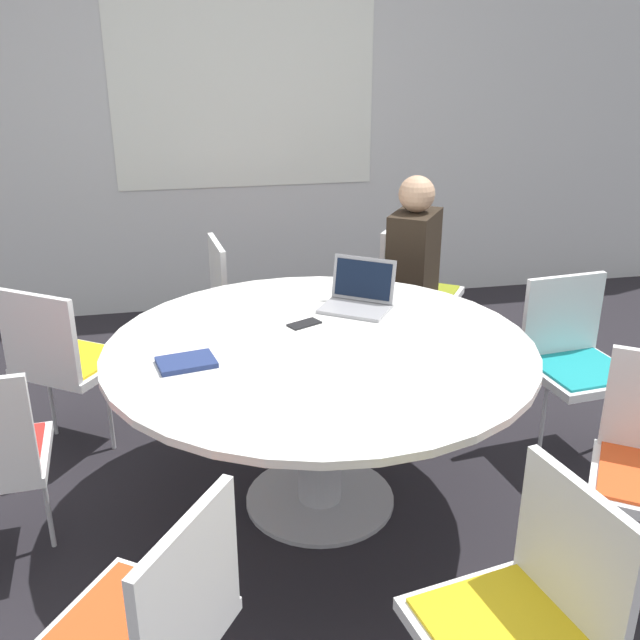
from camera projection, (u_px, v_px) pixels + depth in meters
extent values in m
plane|color=black|center=(320.00, 500.00, 3.12)|extent=(16.00, 16.00, 0.00)
cube|color=silver|center=(245.00, 121.00, 4.96)|extent=(8.00, 0.06, 2.70)
cube|color=white|center=(245.00, 91.00, 4.86)|extent=(1.80, 0.01, 1.30)
cylinder|color=#B7B7BC|center=(320.00, 498.00, 3.12)|extent=(0.65, 0.65, 0.02)
cylinder|color=#B7B7BC|center=(320.00, 426.00, 2.99)|extent=(0.19, 0.19, 0.70)
cylinder|color=white|center=(320.00, 347.00, 2.85)|extent=(1.72, 1.72, 0.03)
cube|color=white|center=(422.00, 296.00, 4.32)|extent=(0.60, 0.60, 0.04)
cube|color=olive|center=(422.00, 292.00, 4.31)|extent=(0.52, 0.53, 0.01)
cube|color=white|center=(393.00, 258.00, 4.31)|extent=(0.26, 0.36, 0.40)
cylinder|color=silver|center=(428.00, 320.00, 4.56)|extent=(0.02, 0.02, 0.41)
cylinder|color=silver|center=(412.00, 341.00, 4.25)|extent=(0.02, 0.02, 0.41)
cube|color=white|center=(254.00, 310.00, 4.11)|extent=(0.46, 0.48, 0.04)
cube|color=#E04C1E|center=(254.00, 306.00, 4.10)|extent=(0.41, 0.42, 0.01)
cube|color=white|center=(218.00, 277.00, 3.97)|extent=(0.07, 0.42, 0.40)
cylinder|color=silver|center=(249.00, 334.00, 4.35)|extent=(0.02, 0.02, 0.41)
cylinder|color=silver|center=(262.00, 358.00, 4.03)|extent=(0.02, 0.02, 0.41)
cube|color=white|center=(74.00, 364.00, 3.43)|extent=(0.60, 0.60, 0.04)
cube|color=gold|center=(74.00, 359.00, 3.42)|extent=(0.53, 0.52, 0.01)
cube|color=white|center=(38.00, 336.00, 3.18)|extent=(0.36, 0.26, 0.40)
cylinder|color=silver|center=(51.00, 398.00, 3.57)|extent=(0.02, 0.02, 0.41)
cylinder|color=silver|center=(110.00, 412.00, 3.45)|extent=(0.02, 0.02, 0.41)
cylinder|color=silver|center=(47.00, 503.00, 2.77)|extent=(0.02, 0.02, 0.41)
cube|color=white|center=(131.00, 637.00, 1.86)|extent=(0.60, 0.60, 0.04)
cube|color=#E04C1E|center=(130.00, 629.00, 1.85)|extent=(0.52, 0.53, 0.01)
cube|color=white|center=(189.00, 591.00, 1.71)|extent=(0.26, 0.36, 0.40)
cube|color=white|center=(504.00, 639.00, 1.86)|extent=(0.49, 0.51, 0.04)
cube|color=gold|center=(505.00, 631.00, 1.85)|extent=(0.43, 0.45, 0.01)
cube|color=white|center=(575.00, 552.00, 1.85)|extent=(0.10, 0.42, 0.40)
cylinder|color=silver|center=(593.00, 525.00, 2.64)|extent=(0.02, 0.02, 0.41)
cube|color=white|center=(582.00, 374.00, 3.33)|extent=(0.48, 0.46, 0.04)
cube|color=teal|center=(583.00, 369.00, 3.32)|extent=(0.42, 0.41, 0.01)
cube|color=white|center=(563.00, 315.00, 3.42)|extent=(0.42, 0.07, 0.40)
cylinder|color=silver|center=(607.00, 410.00, 3.46)|extent=(0.02, 0.02, 0.41)
cylinder|color=silver|center=(543.00, 421.00, 3.36)|extent=(0.02, 0.02, 0.41)
cylinder|color=#2D2319|center=(430.00, 339.00, 4.23)|extent=(0.10, 0.10, 0.45)
cylinder|color=#2D2319|center=(422.00, 350.00, 4.08)|extent=(0.10, 0.10, 0.45)
cube|color=#2D2319|center=(413.00, 260.00, 4.01)|extent=(0.39, 0.42, 0.55)
sphere|color=tan|center=(417.00, 194.00, 3.87)|extent=(0.20, 0.20, 0.20)
cube|color=#99999E|center=(355.00, 309.00, 3.19)|extent=(0.37, 0.35, 0.02)
cube|color=#99999E|center=(364.00, 279.00, 3.24)|extent=(0.27, 0.21, 0.20)
cube|color=black|center=(363.00, 279.00, 3.23)|extent=(0.24, 0.18, 0.17)
cube|color=navy|center=(186.00, 362.00, 2.66)|extent=(0.23, 0.19, 0.02)
cube|color=black|center=(304.00, 324.00, 3.03)|extent=(0.16, 0.12, 0.01)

